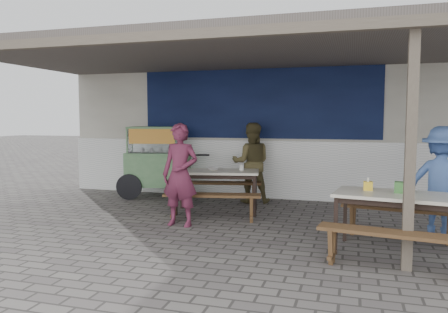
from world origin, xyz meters
name	(u,v)px	position (x,y,z in m)	size (l,w,h in m)	color
ground	(225,233)	(0.00, 0.00, 0.00)	(60.00, 60.00, 0.00)	#645F5A
back_wall	(271,116)	(0.00, 3.58, 1.72)	(9.00, 1.28, 3.50)	beige
warung_roof	(242,52)	(0.02, 0.90, 2.71)	(9.00, 4.21, 2.81)	#554E48
table_left	(217,175)	(-0.55, 1.31, 0.67)	(1.59, 0.98, 0.75)	silver
bench_left_street	(212,200)	(-0.41, 0.65, 0.34)	(1.60, 0.59, 0.45)	brown
bench_left_wall	(220,187)	(-0.68, 1.97, 0.34)	(1.60, 0.59, 0.45)	brown
table_right	(396,200)	(2.27, -0.33, 0.67)	(1.53, 0.98, 0.75)	silver
bench_right_street	(390,241)	(2.16, -1.03, 0.34)	(1.56, 0.52, 0.45)	brown
bench_right_wall	(399,215)	(2.38, 0.38, 0.34)	(1.56, 0.52, 0.45)	brown
vendor_cart	(157,159)	(-2.20, 2.39, 0.81)	(1.78, 0.99, 1.49)	#6E9D68
patron_street_side	(180,175)	(-0.80, 0.25, 0.80)	(0.58, 0.38, 1.60)	#62233B
patron_wall_side	(251,163)	(-0.17, 2.41, 0.79)	(0.77, 0.60, 1.58)	brown
patron_right_table	(442,183)	(2.94, 0.62, 0.78)	(1.01, 0.58, 1.56)	#4D71BA
tissue_box	(368,186)	(1.95, -0.15, 0.81)	(0.11, 0.11, 0.11)	yellow
donation_box	(403,187)	(2.36, -0.24, 0.82)	(0.20, 0.14, 0.14)	#408038
condiment_jar	(242,168)	(-0.13, 1.48, 0.79)	(0.08, 0.08, 0.09)	silver
condiment_bowl	(213,169)	(-0.63, 1.37, 0.77)	(0.19, 0.19, 0.05)	silver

